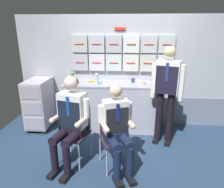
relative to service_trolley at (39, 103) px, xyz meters
name	(u,v)px	position (x,y,z in m)	size (l,w,h in m)	color
ground	(122,163)	(1.65, -1.00, -0.54)	(4.80, 4.80, 0.04)	navy
galley_bulkhead	(125,72)	(1.64, 0.37, 0.56)	(4.20, 0.14, 2.15)	#A5AAB4
galley_counter	(112,106)	(1.42, 0.09, -0.06)	(1.84, 0.53, 0.92)	#A5A6B8
service_trolley	(39,103)	(0.00, 0.00, 0.00)	(0.40, 0.65, 0.97)	black
folding_chair_left	(76,126)	(0.96, -0.92, 0.00)	(0.49, 0.49, 0.84)	#A8AAAF
crew_member_left	(70,118)	(0.92, -1.07, 0.20)	(0.54, 0.69, 1.29)	black
folding_chair_right	(113,131)	(1.52, -1.02, 0.00)	(0.52, 0.52, 0.84)	#A8AAAF
crew_member_right	(117,126)	(1.58, -1.17, 0.14)	(0.53, 0.65, 1.22)	black
crew_member_standing	(167,88)	(2.34, -0.37, 0.45)	(0.50, 0.35, 1.65)	black
water_bottle_short	(97,78)	(1.14, 0.00, 0.51)	(0.06, 0.06, 0.24)	silver
water_bottle_tall	(73,77)	(0.67, 0.08, 0.51)	(0.07, 0.07, 0.24)	#4D974F
sparkling_bottle_green	(154,76)	(2.20, 0.23, 0.53)	(0.07, 0.07, 0.28)	silver
paper_cup_blue	(76,81)	(0.75, 0.01, 0.44)	(0.06, 0.06, 0.09)	navy
coffee_cup_white	(133,80)	(1.80, 0.20, 0.44)	(0.07, 0.07, 0.08)	navy
coffee_cup_spare	(144,83)	(2.00, 0.04, 0.43)	(0.07, 0.07, 0.06)	tan
snack_banana	(91,81)	(1.00, 0.15, 0.42)	(0.17, 0.10, 0.04)	yellow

